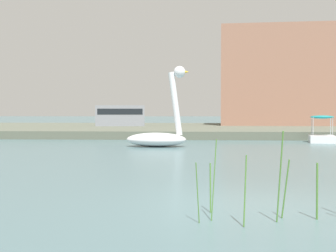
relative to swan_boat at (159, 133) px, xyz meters
name	(u,v)px	position (x,y,z in m)	size (l,w,h in m)	color
ground_plane	(261,207)	(3.31, -14.86, -0.74)	(532.05, 532.05, 0.00)	slate
shore_bank_far	(212,129)	(3.31, 19.22, -0.47)	(151.29, 26.72, 0.56)	#5B6051
swan_boat	(159,133)	(0.00, 0.00, 0.00)	(3.37, 1.82, 4.24)	white
pedal_boat_teal	(322,134)	(9.53, 4.11, -0.25)	(1.84, 2.49, 1.64)	white
parked_van	(120,115)	(-5.50, 18.75, 0.88)	(4.83, 2.41, 1.97)	gray
apartment_block	(322,77)	(14.73, 23.55, 4.78)	(20.72, 8.01, 9.94)	#996B56
reed_clump_foreground	(289,186)	(3.62, -15.80, -0.18)	(2.55, 1.05, 1.48)	#4C7F33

